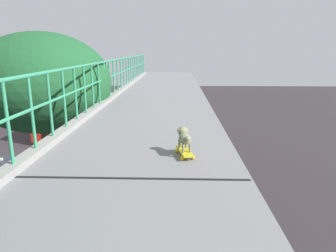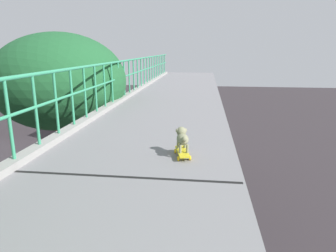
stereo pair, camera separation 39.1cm
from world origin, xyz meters
name	(u,v)px [view 1 (the left image)]	position (x,y,z in m)	size (l,w,h in m)	color
overpass_deck	(120,218)	(1.17, 0.00, 5.80)	(2.94, 33.06, 0.49)	slate
car_white_fifth	(24,204)	(-5.09, 9.17, 0.76)	(1.95, 4.46, 1.56)	silver
car_red_taxi_sixth	(0,174)	(-8.30, 12.74, 0.64)	(1.95, 4.29, 1.51)	red
city_bus	(69,111)	(-8.56, 25.09, 1.77)	(2.66, 10.93, 3.10)	red
roadside_tree_mid	(43,86)	(-2.04, 5.60, 6.50)	(3.81, 3.81, 7.98)	brown
toy_skateboard	(185,152)	(1.86, 1.22, 6.11)	(0.27, 0.50, 0.09)	gold
small_dog	(184,137)	(1.85, 1.27, 6.32)	(0.22, 0.40, 0.31)	gray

